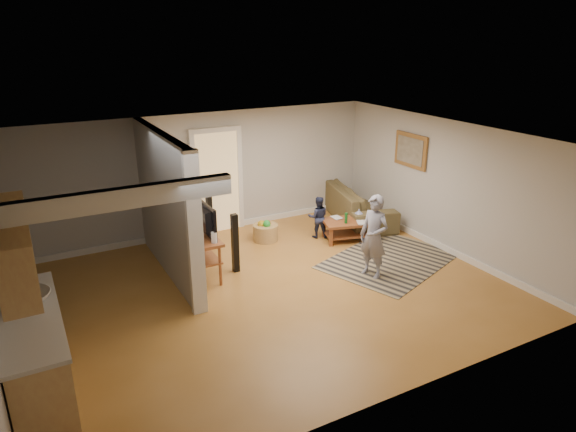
% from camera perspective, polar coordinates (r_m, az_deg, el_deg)
% --- Properties ---
extents(ground, '(7.50, 7.50, 0.00)m').
position_cam_1_polar(ground, '(8.48, -2.21, -8.34)').
color(ground, '#9B6527').
rests_on(ground, ground).
extents(room_shell, '(7.54, 6.02, 2.52)m').
position_cam_1_polar(room_shell, '(7.90, -10.67, 0.69)').
color(room_shell, beige).
rests_on(room_shell, ground).
extents(area_rug, '(2.88, 2.50, 0.01)m').
position_cam_1_polar(area_rug, '(9.72, 11.18, -4.83)').
color(area_rug, black).
rests_on(area_rug, ground).
extents(sofa, '(1.56, 2.68, 0.73)m').
position_cam_1_polar(sofa, '(11.78, 7.47, -0.18)').
color(sofa, '#443622').
rests_on(sofa, ground).
extents(coffee_table, '(1.19, 0.89, 0.63)m').
position_cam_1_polar(coffee_table, '(10.43, 6.95, -0.93)').
color(coffee_table, brown).
rests_on(coffee_table, ground).
extents(tv_console, '(0.45, 1.20, 1.04)m').
position_cam_1_polar(tv_console, '(8.85, -9.68, -2.45)').
color(tv_console, brown).
rests_on(tv_console, ground).
extents(speaker_left, '(0.11, 0.11, 1.07)m').
position_cam_1_polar(speaker_left, '(8.96, -5.90, -3.03)').
color(speaker_left, black).
rests_on(speaker_left, ground).
extents(speaker_right, '(0.11, 0.11, 1.04)m').
position_cam_1_polar(speaker_right, '(10.56, -8.72, 0.37)').
color(speaker_right, black).
rests_on(speaker_right, ground).
extents(toy_basket, '(0.51, 0.51, 0.45)m').
position_cam_1_polar(toy_basket, '(10.38, -2.52, -1.74)').
color(toy_basket, '#A67F48').
rests_on(toy_basket, ground).
extents(child, '(0.49, 0.61, 1.45)m').
position_cam_1_polar(child, '(9.10, 9.26, -6.52)').
color(child, gray).
rests_on(child, ground).
extents(toddler, '(0.52, 0.48, 0.87)m').
position_cam_1_polar(toddler, '(10.61, 3.31, -2.33)').
color(toddler, '#1F2542').
rests_on(toddler, ground).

